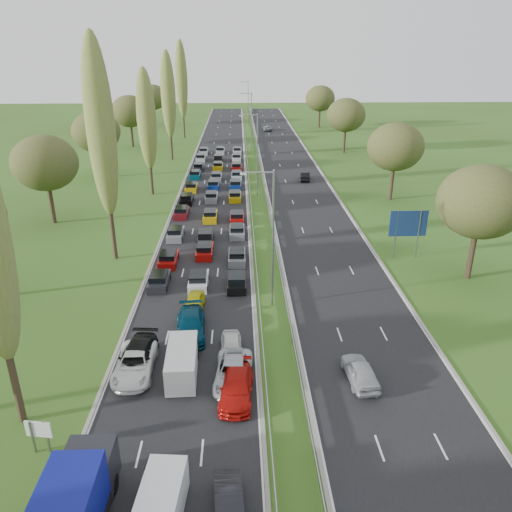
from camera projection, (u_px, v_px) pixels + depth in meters
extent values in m
plane|color=#314B17|center=(257.00, 191.00, 77.68)|extent=(260.00, 260.00, 0.00)
cube|color=black|center=(214.00, 187.00, 79.76)|extent=(10.50, 215.00, 0.04)
cube|color=black|center=(298.00, 187.00, 80.19)|extent=(10.50, 215.00, 0.04)
cube|color=gray|center=(249.00, 184.00, 79.73)|extent=(0.06, 215.00, 0.32)
cube|color=gray|center=(264.00, 184.00, 79.80)|extent=(0.06, 215.00, 0.32)
cylinder|color=gray|center=(273.00, 241.00, 41.28)|extent=(0.18, 0.18, 12.00)
cylinder|color=gray|center=(257.00, 155.00, 73.50)|extent=(0.18, 0.18, 12.00)
cylinder|color=gray|center=(251.00, 122.00, 105.71)|extent=(0.18, 0.18, 12.00)
cylinder|color=gray|center=(248.00, 104.00, 137.93)|extent=(0.18, 0.18, 12.00)
cylinder|color=#2D2116|center=(12.00, 371.00, 28.83)|extent=(0.44, 0.44, 7.20)
cylinder|color=#2D2116|center=(112.00, 223.00, 51.70)|extent=(0.44, 0.44, 7.92)
ellipsoid|color=olive|center=(101.00, 128.00, 47.93)|extent=(2.80, 2.80, 17.60)
cylinder|color=#2D2116|center=(151.00, 173.00, 74.99)|extent=(0.44, 0.44, 6.48)
ellipsoid|color=olive|center=(147.00, 119.00, 71.90)|extent=(2.80, 2.80, 14.40)
cylinder|color=#2D2116|center=(171.00, 141.00, 97.86)|extent=(0.44, 0.44, 7.20)
ellipsoid|color=olive|center=(168.00, 94.00, 94.43)|extent=(2.80, 2.80, 16.00)
cylinder|color=#2D2116|center=(184.00, 121.00, 120.73)|extent=(0.44, 0.44, 7.92)
ellipsoid|color=olive|center=(181.00, 79.00, 116.96)|extent=(2.80, 2.80, 17.60)
cylinder|color=#2D2116|center=(52.00, 204.00, 63.02)|extent=(0.56, 0.56, 4.84)
ellipsoid|color=#38471E|center=(45.00, 163.00, 60.96)|extent=(8.00, 8.00, 6.80)
cylinder|color=#2D2116|center=(100.00, 163.00, 85.11)|extent=(0.56, 0.56, 4.84)
ellipsoid|color=#38471E|center=(96.00, 132.00, 83.05)|extent=(8.00, 8.00, 6.80)
cylinder|color=#2D2116|center=(132.00, 136.00, 110.88)|extent=(0.56, 0.56, 4.84)
ellipsoid|color=#38471E|center=(130.00, 111.00, 108.82)|extent=(8.00, 8.00, 6.80)
cylinder|color=#2D2116|center=(154.00, 117.00, 140.33)|extent=(0.56, 0.56, 4.84)
ellipsoid|color=#38471E|center=(153.00, 97.00, 138.27)|extent=(8.00, 8.00, 6.80)
cylinder|color=#2D2116|center=(471.00, 255.00, 47.89)|extent=(0.56, 0.56, 4.84)
ellipsoid|color=#38471E|center=(481.00, 202.00, 45.83)|extent=(8.00, 8.00, 6.80)
cylinder|color=#2D2116|center=(392.00, 183.00, 72.74)|extent=(0.56, 0.56, 4.84)
ellipsoid|color=#38471E|center=(395.00, 147.00, 70.68)|extent=(8.00, 8.00, 6.80)
cylinder|color=#2D2116|center=(344.00, 141.00, 104.96)|extent=(0.56, 0.56, 4.84)
ellipsoid|color=#38471E|center=(346.00, 115.00, 102.90)|extent=(8.00, 8.00, 6.80)
cylinder|color=#2D2116|center=(319.00, 118.00, 137.17)|extent=(0.56, 0.56, 4.84)
ellipsoid|color=#38471E|center=(320.00, 98.00, 135.11)|extent=(8.00, 8.00, 6.80)
cube|color=black|center=(159.00, 282.00, 46.96)|extent=(1.75, 4.00, 0.80)
cube|color=#A50C0A|center=(169.00, 260.00, 51.67)|extent=(1.75, 4.00, 0.80)
cube|color=slate|center=(176.00, 235.00, 58.63)|extent=(1.75, 4.00, 0.80)
cube|color=#590F14|center=(182.00, 213.00, 66.08)|extent=(1.75, 4.00, 0.80)
cube|color=black|center=(187.00, 200.00, 71.71)|extent=(1.75, 4.00, 0.80)
cube|color=#BF990C|center=(192.00, 188.00, 77.68)|extent=(1.75, 4.00, 0.80)
cube|color=#053F4C|center=(195.00, 175.00, 85.27)|extent=(1.75, 4.00, 0.80)
cube|color=black|center=(199.00, 168.00, 90.51)|extent=(1.75, 4.00, 0.80)
cube|color=#B2B7BC|center=(201.00, 159.00, 97.91)|extent=(1.75, 4.00, 0.80)
cube|color=#B2B7BC|center=(204.00, 152.00, 104.14)|extent=(1.75, 4.00, 0.80)
cube|color=silver|center=(199.00, 281.00, 46.98)|extent=(1.75, 4.00, 0.80)
cube|color=#A50C0A|center=(205.00, 252.00, 53.78)|extent=(1.75, 4.00, 0.80)
cube|color=black|center=(206.00, 238.00, 57.65)|extent=(1.75, 4.00, 0.80)
cube|color=#BF990C|center=(210.00, 217.00, 64.77)|extent=(1.75, 4.00, 0.80)
cube|color=slate|center=(212.00, 198.00, 72.75)|extent=(1.75, 4.00, 0.80)
cube|color=navy|center=(213.00, 186.00, 79.06)|extent=(1.75, 4.00, 0.80)
cube|color=slate|center=(216.00, 178.00, 83.85)|extent=(1.75, 4.00, 0.80)
cube|color=#BF990C|center=(218.00, 167.00, 91.35)|extent=(1.75, 4.00, 0.80)
cube|color=black|center=(218.00, 159.00, 97.38)|extent=(1.75, 4.00, 0.80)
cube|color=#B2B7BC|center=(220.00, 151.00, 104.76)|extent=(1.75, 4.00, 0.80)
cube|color=black|center=(237.00, 283.00, 46.72)|extent=(1.75, 4.00, 0.80)
cube|color=slate|center=(237.00, 258.00, 52.27)|extent=(1.75, 4.00, 0.80)
cube|color=slate|center=(237.00, 232.00, 59.35)|extent=(1.75, 4.00, 0.80)
cube|color=#A50C0A|center=(237.00, 218.00, 64.11)|extent=(1.75, 4.00, 0.80)
cube|color=#BF990C|center=(235.00, 197.00, 73.11)|extent=(1.75, 4.00, 0.80)
cube|color=navy|center=(235.00, 185.00, 79.16)|extent=(1.75, 4.00, 0.80)
cube|color=#B2B7BC|center=(237.00, 176.00, 84.76)|extent=(1.75, 4.00, 0.80)
cube|color=#A50C0A|center=(236.00, 168.00, 90.74)|extent=(1.75, 4.00, 0.80)
cube|color=silver|center=(236.00, 158.00, 98.12)|extent=(1.75, 4.00, 0.80)
cube|color=silver|center=(237.00, 151.00, 104.55)|extent=(1.75, 4.00, 0.80)
imported|color=white|center=(135.00, 364.00, 34.27)|extent=(2.62, 5.57, 1.54)
imported|color=black|center=(137.00, 357.00, 34.93)|extent=(2.69, 5.67, 1.60)
imported|color=#042E44|center=(191.00, 325.00, 38.96)|extent=(2.62, 5.64, 1.60)
imported|color=#B1AE0B|center=(194.00, 303.00, 42.61)|extent=(1.71, 3.93, 1.32)
imported|color=black|center=(229.00, 504.00, 23.90)|extent=(1.68, 4.04, 1.30)
imported|color=silver|center=(233.00, 373.00, 33.39)|extent=(2.73, 5.39, 1.46)
imported|color=#B10F0A|center=(236.00, 387.00, 31.96)|extent=(2.39, 5.19, 1.47)
imported|color=silver|center=(231.00, 346.00, 36.41)|extent=(1.71, 3.95, 1.33)
imported|color=#9FA1A8|center=(360.00, 371.00, 33.49)|extent=(2.12, 4.51, 1.49)
imported|color=black|center=(305.00, 176.00, 83.81)|extent=(1.83, 4.32, 1.39)
imported|color=gray|center=(268.00, 128.00, 132.52)|extent=(2.27, 4.81, 1.33)
cube|color=black|center=(91.00, 467.00, 24.88)|extent=(2.37, 2.13, 2.20)
cylinder|color=black|center=(93.00, 484.00, 25.17)|extent=(2.04, 1.00, 1.00)
cube|color=white|center=(160.00, 509.00, 23.25)|extent=(1.91, 4.78, 1.91)
cube|color=black|center=(166.00, 475.00, 25.22)|extent=(1.86, 0.76, 1.53)
cylinder|color=black|center=(149.00, 493.00, 24.90)|extent=(0.24, 0.65, 0.65)
cube|color=silver|center=(182.00, 362.00, 33.98)|extent=(1.98, 4.94, 1.98)
cube|color=black|center=(185.00, 346.00, 36.02)|extent=(1.93, 0.79, 1.58)
cylinder|color=black|center=(173.00, 358.00, 35.68)|extent=(0.25, 0.67, 0.67)
cylinder|color=black|center=(193.00, 385.00, 32.82)|extent=(0.25, 0.67, 0.67)
cylinder|color=gray|center=(33.00, 437.00, 27.47)|extent=(0.16, 0.16, 2.10)
cylinder|color=gray|center=(47.00, 437.00, 27.49)|extent=(0.16, 0.16, 2.10)
cube|color=silver|center=(38.00, 429.00, 27.27)|extent=(1.50, 0.33, 1.00)
cylinder|color=gray|center=(396.00, 234.00, 52.50)|extent=(0.16, 0.16, 5.20)
cylinder|color=gray|center=(418.00, 234.00, 52.58)|extent=(0.16, 0.16, 5.20)
cube|color=navy|center=(408.00, 224.00, 52.07)|extent=(4.00, 0.17, 2.80)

